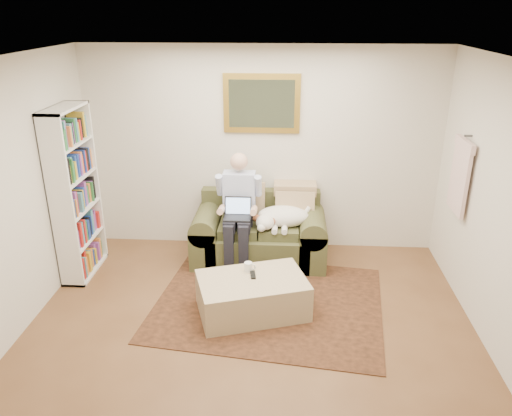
# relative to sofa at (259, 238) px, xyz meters

# --- Properties ---
(room_shell) EXTENTS (4.51, 5.00, 2.61)m
(room_shell) POSITION_rel_sofa_xyz_m (-0.00, -1.69, 1.02)
(room_shell) COLOR brown
(room_shell) RESTS_ON ground
(rug) EXTENTS (2.63, 2.21, 0.01)m
(rug) POSITION_rel_sofa_xyz_m (0.16, -1.03, -0.28)
(rug) COLOR black
(rug) RESTS_ON room_shell
(sofa) EXTENTS (1.65, 0.84, 0.99)m
(sofa) POSITION_rel_sofa_xyz_m (0.00, 0.00, 0.00)
(sofa) COLOR brown
(sofa) RESTS_ON room_shell
(seated_man) EXTENTS (0.54, 0.78, 1.39)m
(seated_man) POSITION_rel_sofa_xyz_m (-0.25, -0.15, 0.41)
(seated_man) COLOR #8C98D8
(seated_man) RESTS_ON sofa
(laptop) EXTENTS (0.32, 0.25, 0.23)m
(laptop) POSITION_rel_sofa_xyz_m (-0.25, -0.22, 0.44)
(laptop) COLOR black
(laptop) RESTS_ON seated_man
(sleeping_dog) EXTENTS (0.68, 0.43, 0.25)m
(sleeping_dog) POSITION_rel_sofa_xyz_m (0.30, -0.08, 0.35)
(sleeping_dog) COLOR white
(sleeping_dog) RESTS_ON sofa
(ottoman) EXTENTS (1.26, 1.00, 0.40)m
(ottoman) POSITION_rel_sofa_xyz_m (-0.00, -1.21, -0.09)
(ottoman) COLOR #CFB88A
(ottoman) RESTS_ON room_shell
(coffee_mug) EXTENTS (0.08, 0.08, 0.10)m
(coffee_mug) POSITION_rel_sofa_xyz_m (-0.06, -1.04, 0.16)
(coffee_mug) COLOR white
(coffee_mug) RESTS_ON ottoman
(tv_remote) EXTENTS (0.07, 0.16, 0.02)m
(tv_remote) POSITION_rel_sofa_xyz_m (0.00, -1.14, 0.12)
(tv_remote) COLOR black
(tv_remote) RESTS_ON ottoman
(bookshelf) EXTENTS (0.28, 0.80, 2.00)m
(bookshelf) POSITION_rel_sofa_xyz_m (-2.10, -0.45, 0.72)
(bookshelf) COLOR white
(bookshelf) RESTS_ON room_shell
(wall_mirror) EXTENTS (0.94, 0.04, 0.72)m
(wall_mirror) POSITION_rel_sofa_xyz_m (-0.00, 0.42, 1.62)
(wall_mirror) COLOR gold
(wall_mirror) RESTS_ON room_shell
(hanging_shirt) EXTENTS (0.06, 0.52, 0.90)m
(hanging_shirt) POSITION_rel_sofa_xyz_m (2.19, -0.45, 1.07)
(hanging_shirt) COLOR beige
(hanging_shirt) RESTS_ON room_shell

